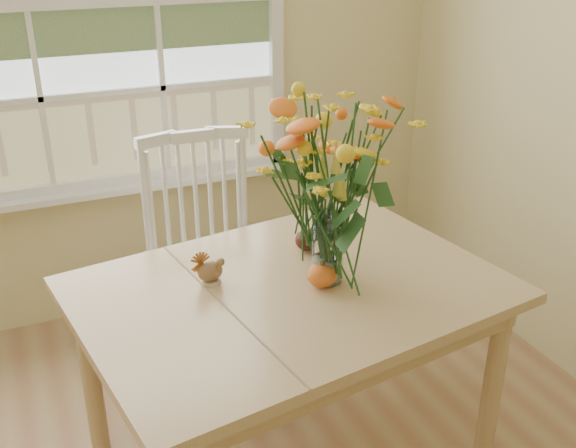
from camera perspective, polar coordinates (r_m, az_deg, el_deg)
name	(u,v)px	position (r m, az deg, el deg)	size (l,w,h in m)	color
wall_back	(33,52)	(3.22, -20.79, 13.47)	(4.00, 0.02, 2.70)	beige
window	(27,9)	(3.16, -21.25, 16.57)	(2.42, 0.12, 1.74)	silver
dining_table	(290,308)	(2.34, 0.20, -7.15)	(1.53, 1.20, 0.75)	tan
windsor_chair	(204,245)	(2.97, -7.12, -1.74)	(0.50, 0.48, 1.04)	white
flower_vase	(329,183)	(2.18, 3.53, 3.52)	(0.50, 0.50, 0.60)	white
pumpkin	(322,276)	(2.27, 2.90, -4.44)	(0.10, 0.10, 0.08)	#E5551B
turkey_figurine	(210,271)	(2.30, -6.62, -4.01)	(0.09, 0.07, 0.11)	#CCB78C
dark_gourd	(307,241)	(2.50, 1.60, -1.46)	(0.13, 0.09, 0.08)	#38160F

